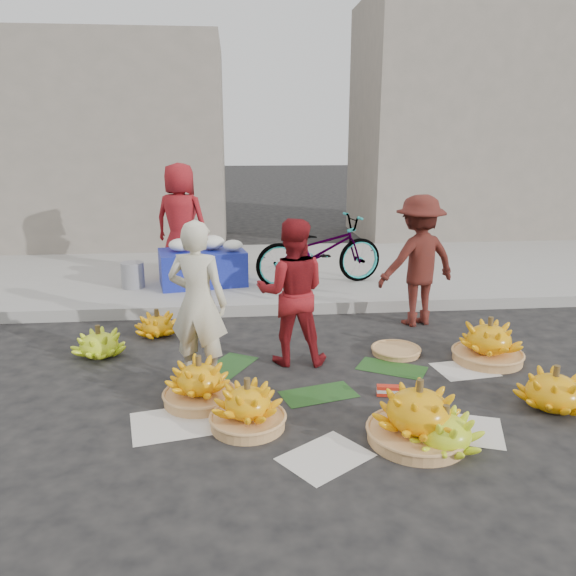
{
  "coord_description": "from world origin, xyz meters",
  "views": [
    {
      "loc": [
        -0.8,
        -4.69,
        2.2
      ],
      "look_at": [
        -0.27,
        0.84,
        0.7
      ],
      "focal_mm": 35.0,
      "sensor_mm": 36.0,
      "label": 1
    }
  ],
  "objects": [
    {
      "name": "newspaper_scatter",
      "position": [
        0.0,
        -0.8,
        0.0
      ],
      "size": [
        3.2,
        1.8,
        0.0
      ],
      "primitive_type": null,
      "color": "silver",
      "rests_on": "ground"
    },
    {
      "name": "building_right",
      "position": [
        4.5,
        7.7,
        2.5
      ],
      "size": [
        5.0,
        3.0,
        5.0
      ],
      "primitive_type": "cube",
      "color": "gray",
      "rests_on": "sidewalk"
    },
    {
      "name": "building_left",
      "position": [
        -4.0,
        7.2,
        2.0
      ],
      "size": [
        6.0,
        3.0,
        4.0
      ],
      "primitive_type": "cube",
      "color": "gray",
      "rests_on": "sidewalk"
    },
    {
      "name": "sidewalk",
      "position": [
        0.0,
        4.3,
        0.06
      ],
      "size": [
        40.0,
        4.0,
        0.12
      ],
      "primitive_type": "cube",
      "color": "gray",
      "rests_on": "ground"
    },
    {
      "name": "basket_spare",
      "position": [
        0.85,
        0.68,
        0.03
      ],
      "size": [
        0.63,
        0.63,
        0.06
      ],
      "primitive_type": "cylinder",
      "rotation": [
        0.0,
        0.0,
        -0.33
      ],
      "color": "#B37F4B",
      "rests_on": "ground"
    },
    {
      "name": "banana_bunch_6",
      "position": [
        -2.22,
        0.89,
        0.15
      ],
      "size": [
        0.7,
        0.7,
        0.34
      ],
      "rotation": [
        0.0,
        0.0,
        0.38
      ],
      "color": "#9ECB1D",
      "rests_on": "ground"
    },
    {
      "name": "banana_bunch_7",
      "position": [
        -1.71,
        1.49,
        0.13
      ],
      "size": [
        0.59,
        0.59,
        0.31
      ],
      "rotation": [
        0.0,
        0.0,
        -0.27
      ],
      "color": "#FCB00C",
      "rests_on": "ground"
    },
    {
      "name": "banana_bunch_1",
      "position": [
        -0.74,
        -0.71,
        0.17
      ],
      "size": [
        0.58,
        0.58,
        0.41
      ],
      "rotation": [
        0.0,
        0.0,
        0.06
      ],
      "color": "#B37F4B",
      "rests_on": "ground"
    },
    {
      "name": "banana_bunch_2",
      "position": [
        0.52,
        -1.04,
        0.22
      ],
      "size": [
        0.73,
        0.73,
        0.49
      ],
      "rotation": [
        0.0,
        0.0,
        0.09
      ],
      "color": "#B37F4B",
      "rests_on": "ground"
    },
    {
      "name": "grey_bucket",
      "position": [
        -2.26,
        3.21,
        0.3
      ],
      "size": [
        0.32,
        0.32,
        0.36
      ],
      "primitive_type": "cylinder",
      "color": "gray",
      "rests_on": "sidewalk"
    },
    {
      "name": "banana_bunch_5",
      "position": [
        1.72,
        0.4,
        0.2
      ],
      "size": [
        0.71,
        0.71,
        0.47
      ],
      "rotation": [
        0.0,
        0.0,
        -0.19
      ],
      "color": "#B37F4B",
      "rests_on": "ground"
    },
    {
      "name": "man_striped",
      "position": [
        1.35,
        1.62,
        0.78
      ],
      "size": [
        1.13,
        0.84,
        1.56
      ],
      "primitive_type": "imported",
      "rotation": [
        0.0,
        0.0,
        3.43
      ],
      "color": "maroon",
      "rests_on": "ground"
    },
    {
      "name": "vendor_cream",
      "position": [
        -1.15,
        0.21,
        0.75
      ],
      "size": [
        0.64,
        0.52,
        1.51
      ],
      "primitive_type": "imported",
      "rotation": [
        0.0,
        0.0,
        2.82
      ],
      "color": "beige",
      "rests_on": "ground"
    },
    {
      "name": "banana_bunch_0",
      "position": [
        -1.13,
        -0.25,
        0.18
      ],
      "size": [
        0.61,
        0.61,
        0.43
      ],
      "rotation": [
        0.0,
        0.0,
        -0.1
      ],
      "color": "#B37F4B",
      "rests_on": "ground"
    },
    {
      "name": "vendor_red",
      "position": [
        -0.26,
        0.58,
        0.73
      ],
      "size": [
        0.76,
        0.62,
        1.45
      ],
      "primitive_type": "imported",
      "rotation": [
        0.0,
        0.0,
        3.03
      ],
      "color": "maroon",
      "rests_on": "ground"
    },
    {
      "name": "ground",
      "position": [
        0.0,
        0.0,
        0.0
      ],
      "size": [
        80.0,
        80.0,
        0.0
      ],
      "primitive_type": "plane",
      "color": "black",
      "rests_on": "ground"
    },
    {
      "name": "flower_vendor",
      "position": [
        -1.6,
        3.78,
        0.98
      ],
      "size": [
        0.98,
        0.82,
        1.72
      ],
      "primitive_type": "imported",
      "rotation": [
        0.0,
        0.0,
        2.76
      ],
      "color": "maroon",
      "rests_on": "sidewalk"
    },
    {
      "name": "banana_bunch_3",
      "position": [
        0.68,
        -1.16,
        0.15
      ],
      "size": [
        0.64,
        0.64,
        0.34
      ],
      "rotation": [
        0.0,
        0.0,
        -0.21
      ],
      "color": "#9ECB1D",
      "rests_on": "ground"
    },
    {
      "name": "curb",
      "position": [
        0.0,
        2.2,
        0.07
      ],
      "size": [
        40.0,
        0.25,
        0.15
      ],
      "primitive_type": "cube",
      "color": "gray",
      "rests_on": "ground"
    },
    {
      "name": "incense_stack",
      "position": [
        0.51,
        -0.29,
        0.05
      ],
      "size": [
        0.23,
        0.11,
        0.09
      ],
      "primitive_type": "cube",
      "rotation": [
        0.0,
        0.0,
        -0.18
      ],
      "color": "red",
      "rests_on": "ground"
    },
    {
      "name": "bicycle",
      "position": [
        0.4,
        3.15,
        0.62
      ],
      "size": [
        1.04,
        1.99,
        1.0
      ],
      "primitive_type": "imported",
      "rotation": [
        0.0,
        0.0,
        1.78
      ],
      "color": "gray",
      "rests_on": "sidewalk"
    },
    {
      "name": "banana_leaves",
      "position": [
        -0.1,
        0.2,
        0.0
      ],
      "size": [
        2.0,
        1.0,
        0.0
      ],
      "primitive_type": null,
      "color": "#1A4416",
      "rests_on": "ground"
    },
    {
      "name": "flower_table",
      "position": [
        -1.27,
        3.31,
        0.41
      ],
      "size": [
        1.32,
        0.96,
        0.7
      ],
      "rotation": [
        0.0,
        0.0,
        0.19
      ],
      "color": "navy",
      "rests_on": "sidewalk"
    },
    {
      "name": "banana_bunch_4",
      "position": [
        1.81,
        -0.65,
        0.17
      ],
      "size": [
        0.65,
        0.65,
        0.39
      ],
      "rotation": [
        0.0,
        0.0,
        -0.04
      ],
      "color": "#FCB00C",
      "rests_on": "ground"
    }
  ]
}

